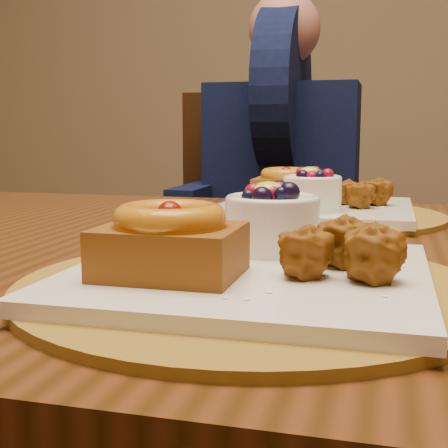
{
  "coord_description": "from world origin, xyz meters",
  "views": [
    {
      "loc": [
        0.23,
        -0.79,
        0.89
      ],
      "look_at": [
        0.08,
        -0.25,
        0.8
      ],
      "focal_mm": 50.0,
      "sensor_mm": 36.0,
      "label": 1
    }
  ],
  "objects": [
    {
      "name": "chair_far",
      "position": [
        -0.08,
        0.8,
        0.55
      ],
      "size": [
        0.54,
        0.54,
        0.99
      ],
      "rotation": [
        0.0,
        0.0,
        0.15
      ],
      "color": "black",
      "rests_on": "ground"
    },
    {
      "name": "dining_table",
      "position": [
        0.12,
        -0.08,
        0.68
      ],
      "size": [
        1.6,
        0.9,
        0.76
      ],
      "color": "#371E0A",
      "rests_on": "ground"
    },
    {
      "name": "place_setting_near",
      "position": [
        0.12,
        -0.3,
        0.78
      ],
      "size": [
        0.38,
        0.38,
        0.08
      ],
      "color": "brown",
      "rests_on": "dining_table"
    },
    {
      "name": "place_setting_far",
      "position": [
        0.12,
        0.13,
        0.78
      ],
      "size": [
        0.38,
        0.38,
        0.08
      ],
      "color": "brown",
      "rests_on": "dining_table"
    },
    {
      "name": "diner",
      "position": [
        -0.04,
        0.83,
        0.83
      ],
      "size": [
        0.47,
        0.47,
        0.77
      ],
      "rotation": [
        0.0,
        0.0,
        0.09
      ],
      "color": "black",
      "rests_on": "ground"
    }
  ]
}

